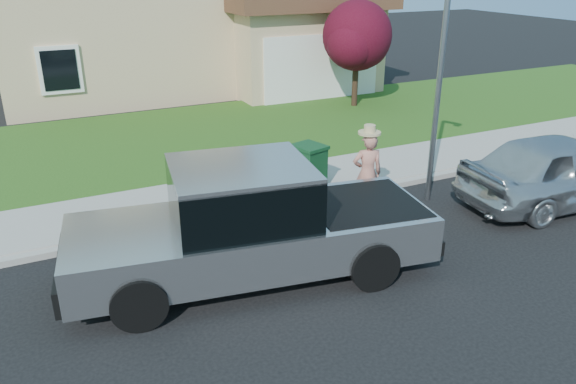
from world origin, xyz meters
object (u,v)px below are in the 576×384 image
object	(u,v)px
pickup_truck	(250,226)
woman	(367,172)
sedan	(563,170)
trash_bin	(309,166)
street_lamp	(443,70)
ornamental_tree	(358,39)

from	to	relation	value
pickup_truck	woman	distance (m)	3.35
sedan	trash_bin	bearing A→B (deg)	62.78
pickup_truck	trash_bin	bearing A→B (deg)	56.23
woman	pickup_truck	bearing A→B (deg)	40.55
trash_bin	street_lamp	bearing A→B (deg)	-50.01
woman	sedan	xyz separation A→B (m)	(3.94, -1.43, -0.11)
pickup_truck	woman	size ratio (longest dim) A/B	3.31
pickup_truck	ornamental_tree	size ratio (longest dim) A/B	1.74
trash_bin	sedan	bearing A→B (deg)	-47.54
woman	ornamental_tree	distance (m)	8.91
pickup_truck	woman	world-z (taller)	pickup_truck
sedan	street_lamp	distance (m)	3.38
ornamental_tree	trash_bin	bearing A→B (deg)	-129.64
ornamental_tree	street_lamp	size ratio (longest dim) A/B	0.72
pickup_truck	sedan	distance (m)	7.03
woman	street_lamp	bearing A→B (deg)	-165.92
sedan	ornamental_tree	xyz separation A→B (m)	(0.56, 8.97, 1.59)
pickup_truck	sedan	xyz separation A→B (m)	(7.03, -0.13, -0.14)
pickup_truck	trash_bin	xyz separation A→B (m)	(2.50, 2.71, -0.27)
woman	sedan	world-z (taller)	woman
trash_bin	ornamental_tree	bearing A→B (deg)	34.90
ornamental_tree	sedan	bearing A→B (deg)	-93.57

